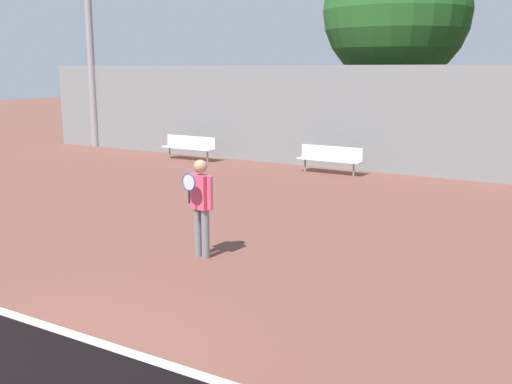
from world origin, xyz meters
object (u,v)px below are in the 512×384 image
Objects in this scene: light_pole_far_right at (89,18)px; tree_green_tall at (397,11)px; bench_courtside_near at (330,157)px; tennis_player at (201,202)px; bench_courtside_far at (190,145)px.

tree_green_tall is at bearing 13.45° from light_pole_far_right.
bench_courtside_near is at bearing -4.89° from light_pole_far_right.
tennis_player is 0.22× the size of tree_green_tall.
light_pole_far_right is at bearing 170.46° from bench_courtside_far.
bench_courtside_near is at bearing 109.74° from tennis_player.
tree_green_tall is at bearing 80.29° from bench_courtside_near.
bench_courtside_near and bench_courtside_far have the same top height.
bench_courtside_near is 0.97× the size of bench_courtside_far.
tree_green_tall is at bearing 31.65° from bench_courtside_far.
bench_courtside_far is 0.28× the size of tree_green_tall.
bench_courtside_far is (-7.13, 8.99, -0.45)m from tennis_player.
tree_green_tall is at bearing 103.88° from tennis_player.
light_pole_far_right is at bearing -166.55° from tree_green_tall.
light_pole_far_right is at bearing 175.11° from bench_courtside_near.
tree_green_tall reaches higher than tennis_player.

